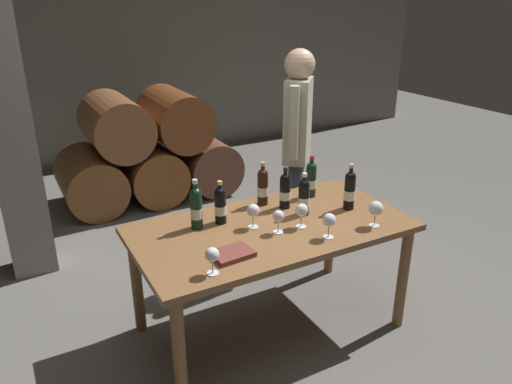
% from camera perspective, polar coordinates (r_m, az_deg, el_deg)
% --- Properties ---
extents(ground_plane, '(14.00, 14.00, 0.00)m').
position_cam_1_polar(ground_plane, '(3.41, 1.68, -15.47)').
color(ground_plane, '#66635E').
extents(cellar_back_wall, '(10.00, 0.24, 2.80)m').
position_cam_1_polar(cellar_back_wall, '(6.70, -17.33, 15.43)').
color(cellar_back_wall, slate).
rests_on(cellar_back_wall, ground_plane).
extents(barrel_stack, '(1.86, 0.90, 1.15)m').
position_cam_1_polar(barrel_stack, '(5.34, -12.51, 4.66)').
color(barrel_stack, brown).
rests_on(barrel_stack, ground_plane).
extents(stone_pillar, '(0.32, 0.32, 2.60)m').
position_cam_1_polar(stone_pillar, '(4.00, -27.31, 8.48)').
color(stone_pillar, slate).
rests_on(stone_pillar, ground_plane).
extents(dining_table, '(1.70, 0.90, 0.76)m').
position_cam_1_polar(dining_table, '(3.04, 1.82, -5.46)').
color(dining_table, brown).
rests_on(dining_table, ground_plane).
extents(wine_bottle_0, '(0.07, 0.07, 0.28)m').
position_cam_1_polar(wine_bottle_0, '(3.20, 3.42, 0.19)').
color(wine_bottle_0, black).
rests_on(wine_bottle_0, dining_table).
extents(wine_bottle_1, '(0.07, 0.07, 0.30)m').
position_cam_1_polar(wine_bottle_1, '(3.40, 6.47, 1.52)').
color(wine_bottle_1, black).
rests_on(wine_bottle_1, dining_table).
extents(wine_bottle_2, '(0.07, 0.07, 0.28)m').
position_cam_1_polar(wine_bottle_2, '(2.99, -4.20, -1.50)').
color(wine_bottle_2, black).
rests_on(wine_bottle_2, dining_table).
extents(wine_bottle_3, '(0.07, 0.07, 0.31)m').
position_cam_1_polar(wine_bottle_3, '(2.94, -7.03, -1.82)').
color(wine_bottle_3, black).
rests_on(wine_bottle_3, dining_table).
extents(wine_bottle_4, '(0.07, 0.07, 0.30)m').
position_cam_1_polar(wine_bottle_4, '(3.25, 0.80, 0.68)').
color(wine_bottle_4, black).
rests_on(wine_bottle_4, dining_table).
extents(wine_bottle_5, '(0.07, 0.07, 0.28)m').
position_cam_1_polar(wine_bottle_5, '(3.12, 5.63, -0.54)').
color(wine_bottle_5, black).
rests_on(wine_bottle_5, dining_table).
extents(wine_bottle_6, '(0.07, 0.07, 0.31)m').
position_cam_1_polar(wine_bottle_6, '(3.24, 10.92, 0.25)').
color(wine_bottle_6, black).
rests_on(wine_bottle_6, dining_table).
extents(wine_glass_0, '(0.08, 0.08, 0.15)m').
position_cam_1_polar(wine_glass_0, '(2.95, 5.37, -2.21)').
color(wine_glass_0, white).
rests_on(wine_glass_0, dining_table).
extents(wine_glass_1, '(0.08, 0.08, 0.15)m').
position_cam_1_polar(wine_glass_1, '(2.84, 8.58, -3.35)').
color(wine_glass_1, white).
rests_on(wine_glass_1, dining_table).
extents(wine_glass_2, '(0.09, 0.09, 0.16)m').
position_cam_1_polar(wine_glass_2, '(3.03, 13.87, -1.94)').
color(wine_glass_2, white).
rests_on(wine_glass_2, dining_table).
extents(wine_glass_3, '(0.08, 0.08, 0.15)m').
position_cam_1_polar(wine_glass_3, '(2.93, -0.34, -2.25)').
color(wine_glass_3, white).
rests_on(wine_glass_3, dining_table).
extents(wine_glass_4, '(0.07, 0.07, 0.15)m').
position_cam_1_polar(wine_glass_4, '(2.47, -5.16, -7.43)').
color(wine_glass_4, white).
rests_on(wine_glass_4, dining_table).
extents(wine_glass_5, '(0.07, 0.07, 0.14)m').
position_cam_1_polar(wine_glass_5, '(2.87, 2.64, -2.94)').
color(wine_glass_5, white).
rests_on(wine_glass_5, dining_table).
extents(tasting_notebook, '(0.23, 0.18, 0.03)m').
position_cam_1_polar(tasting_notebook, '(2.66, -2.81, -7.25)').
color(tasting_notebook, brown).
rests_on(tasting_notebook, dining_table).
extents(sommelier_presenting, '(0.36, 0.39, 1.72)m').
position_cam_1_polar(sommelier_presenting, '(3.83, 4.86, 6.41)').
color(sommelier_presenting, '#383842').
rests_on(sommelier_presenting, ground_plane).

